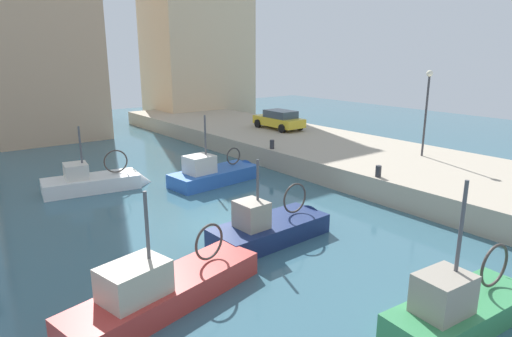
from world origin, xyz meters
The scene contains 12 objects.
water_surface centered at (0.00, 0.00, 0.00)m, with size 80.00×80.00×0.00m, color #386070.
quay_wall centered at (11.50, 0.00, 0.60)m, with size 9.00×56.00×1.20m, color #ADA08C.
fishing_boat_navy centered at (0.61, -2.43, 0.11)m, with size 5.58×2.21×4.15m.
fishing_boat_blue centered at (3.05, 5.42, 0.14)m, with size 5.95×2.43×4.67m.
fishing_boat_red centered at (-4.70, -4.12, 0.16)m, with size 7.12×3.02×4.28m.
fishing_boat_green centered at (1.04, -9.84, 0.17)m, with size 5.55×2.15×4.82m.
fishing_boat_white centered at (-2.73, 8.08, 0.11)m, with size 5.73×2.72×4.25m.
parked_car_yellow centered at (12.36, 11.22, 1.94)m, with size 2.01×4.29×1.45m.
mooring_bollard_south centered at (7.35, -2.00, 1.48)m, with size 0.28×0.28×0.55m, color #2D2D33.
mooring_bollard_mid centered at (7.35, 6.00, 1.48)m, with size 0.28×0.28×0.55m, color #2D2D33.
quay_streetlamp centered at (13.00, -0.73, 4.45)m, with size 0.36×0.36×4.83m.
waterfront_building_west centered at (14.84, 27.49, 11.05)m, with size 10.38×7.45×22.06m.
Camera 1 is at (-9.85, -14.75, 7.06)m, focal length 31.29 mm.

